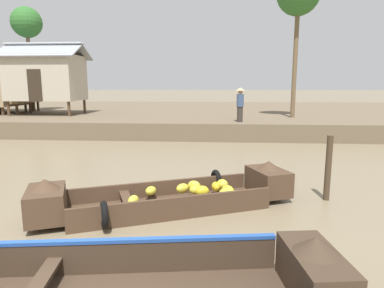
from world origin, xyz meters
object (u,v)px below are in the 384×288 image
Objects in this scene: palm_tree_far at (27,24)px; stilt_house_right at (46,77)px; cargo_boat_upstream at (29,129)px; mooring_post at (328,168)px; banana_boat at (171,195)px; vendor_person at (240,103)px.

stilt_house_right is at bearing -45.87° from palm_tree_far.
cargo_boat_upstream is 15.42m from mooring_post.
palm_tree_far is (-2.69, 5.39, 6.21)m from cargo_boat_upstream.
mooring_post is (3.55, 0.85, 0.46)m from banana_boat.
cargo_boat_upstream is 0.59× the size of palm_tree_far.
cargo_boat_upstream is (-8.86, 10.00, 0.04)m from banana_boat.
mooring_post is at bearing -43.92° from palm_tree_far.
banana_boat is 0.82× the size of palm_tree_far.
palm_tree_far is 15.56m from vendor_person.
banana_boat is 9.99m from vendor_person.
mooring_post is (15.10, -14.55, -5.79)m from palm_tree_far.
vendor_person is at bearing 99.40° from mooring_post.
stilt_house_right is at bearing 98.42° from cargo_boat_upstream.
vendor_person is (2.10, 9.66, 1.47)m from banana_boat.
palm_tree_far is at bearing 157.17° from vendor_person.
banana_boat is at bearing -166.49° from mooring_post.
banana_boat is 1.17× the size of stilt_house_right.
stilt_house_right is at bearing 136.43° from mooring_post.
cargo_boat_upstream is 2.42× the size of vendor_person.
stilt_house_right is at bearing 125.43° from banana_boat.
cargo_boat_upstream is 0.85× the size of stilt_house_right.
stilt_house_right is 11.99m from vendor_person.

